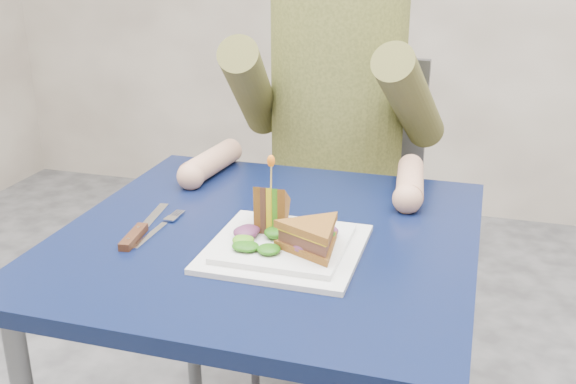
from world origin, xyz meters
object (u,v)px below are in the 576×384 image
(plate, at_px, (285,246))
(table, at_px, (268,271))
(sandwich_flat, at_px, (313,237))
(chair, at_px, (342,201))
(sandwich_upright, at_px, (271,210))
(fork, at_px, (158,229))
(diner, at_px, (336,77))
(knife, at_px, (138,233))

(plate, bearing_deg, table, 128.87)
(sandwich_flat, bearing_deg, chair, 98.20)
(chair, height_order, sandwich_upright, chair)
(sandwich_upright, relative_size, fork, 0.69)
(sandwich_upright, bearing_deg, table, 123.77)
(chair, bearing_deg, diner, -90.00)
(table, relative_size, knife, 3.39)
(table, height_order, sandwich_upright, sandwich_upright)
(table, height_order, diner, diner)
(plate, height_order, sandwich_upright, sandwich_upright)
(sandwich_flat, distance_m, fork, 0.31)
(diner, distance_m, knife, 0.69)
(sandwich_upright, bearing_deg, chair, 91.20)
(table, height_order, fork, fork)
(table, height_order, knife, knife)
(sandwich_upright, relative_size, knife, 0.56)
(chair, distance_m, plate, 0.76)
(sandwich_flat, bearing_deg, plate, 155.56)
(table, bearing_deg, diner, 90.00)
(plate, bearing_deg, knife, -176.67)
(diner, bearing_deg, table, -90.00)
(chair, relative_size, sandwich_flat, 5.28)
(plate, bearing_deg, sandwich_upright, 131.06)
(diner, xyz_separation_m, knife, (-0.22, -0.63, -0.18))
(diner, xyz_separation_m, sandwich_upright, (0.01, -0.57, -0.13))
(table, relative_size, diner, 1.01)
(sandwich_upright, height_order, knife, sandwich_upright)
(diner, distance_m, sandwich_flat, 0.66)
(fork, bearing_deg, sandwich_upright, 8.04)
(chair, bearing_deg, fork, -105.48)
(sandwich_flat, relative_size, knife, 0.80)
(chair, bearing_deg, sandwich_upright, -88.80)
(fork, bearing_deg, plate, -3.44)
(plate, xyz_separation_m, knife, (-0.28, -0.02, -0.00))
(sandwich_upright, height_order, fork, sandwich_upright)
(diner, bearing_deg, fork, -108.19)
(fork, height_order, knife, knife)
(chair, distance_m, knife, 0.80)
(chair, height_order, plate, chair)
(knife, bearing_deg, sandwich_upright, 14.48)
(table, bearing_deg, plate, -51.13)
(sandwich_flat, height_order, fork, sandwich_flat)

